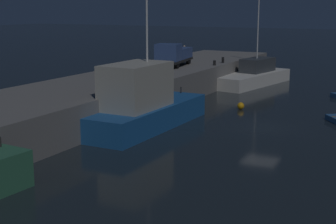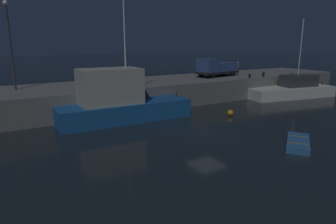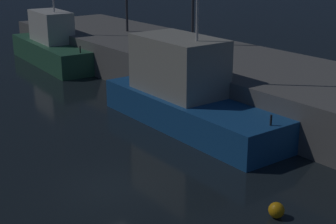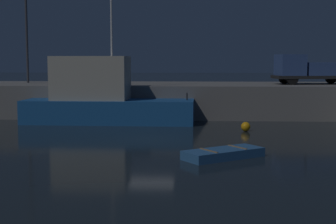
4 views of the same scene
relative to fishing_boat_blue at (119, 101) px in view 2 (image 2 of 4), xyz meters
The scene contains 11 objects.
ground_plane 8.66m from the fishing_boat_blue, 60.69° to the right, with size 320.00×320.00×0.00m, color black.
pier_quay 7.11m from the fishing_boat_blue, 54.16° to the left, with size 61.17×8.85×2.51m.
fishing_boat_blue is the anchor object (origin of this frame).
fishing_boat_white 23.32m from the fishing_boat_blue, ahead, with size 12.11×5.63×9.70m.
dinghy_orange_near 14.90m from the fishing_boat_blue, 57.99° to the right, with size 3.87×3.31×0.45m.
mooring_buoy_near 10.58m from the fishing_boat_blue, 21.84° to the right, with size 0.59×0.59×0.59m, color orange.
lamp_post_east 11.58m from the fishing_boat_blue, 138.29° to the left, with size 0.44×0.44×7.99m.
utility_truck 16.68m from the fishing_boat_blue, 18.99° to the left, with size 6.40×3.13×2.36m.
dockworker 21.50m from the fishing_boat_blue, 17.48° to the left, with size 0.40×0.44×1.73m.
bollard_west 20.90m from the fishing_boat_blue, ahead, with size 0.28×0.28×0.61m, color black.
bollard_central 18.36m from the fishing_boat_blue, ahead, with size 0.28×0.28×0.51m, color black.
Camera 2 is at (-13.71, -16.84, 6.88)m, focal length 31.47 mm.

